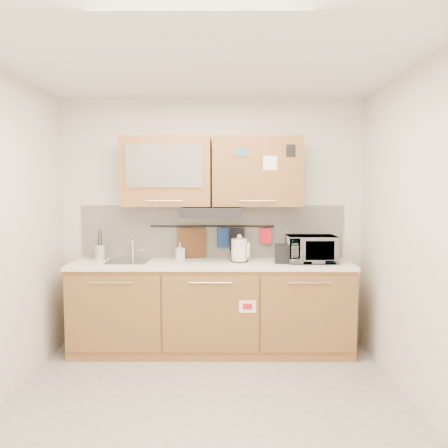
{
  "coord_description": "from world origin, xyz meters",
  "views": [
    {
      "loc": [
        0.14,
        -3.16,
        1.68
      ],
      "look_at": [
        0.13,
        1.05,
        1.32
      ],
      "focal_mm": 35.0,
      "sensor_mm": 36.0,
      "label": 1
    }
  ],
  "objects": [
    {
      "name": "microwave",
      "position": [
        1.0,
        1.18,
        1.05
      ],
      "size": [
        0.49,
        0.34,
        0.27
      ],
      "primitive_type": "imported",
      "rotation": [
        0.0,
        0.0,
        0.02
      ],
      "color": "#999999",
      "rests_on": "countertop"
    },
    {
      "name": "ceiling",
      "position": [
        0.0,
        0.0,
        2.6
      ],
      "size": [
        3.2,
        3.2,
        0.0
      ],
      "primitive_type": "plane",
      "rotation": [
        3.14,
        0.0,
        0.0
      ],
      "color": "white",
      "rests_on": "wall_back"
    },
    {
      "name": "dark_pouch",
      "position": [
        0.26,
        1.44,
        1.12
      ],
      "size": [
        0.16,
        0.07,
        0.24
      ],
      "primitive_type": "cube",
      "rotation": [
        0.0,
        0.0,
        -0.19
      ],
      "color": "black",
      "rests_on": "utensil_rail"
    },
    {
      "name": "upper_cabinets",
      "position": [
        -0.0,
        1.32,
        1.83
      ],
      "size": [
        1.82,
        0.37,
        0.7
      ],
      "color": "#A4763A",
      "rests_on": "wall_back"
    },
    {
      "name": "utensil_rail",
      "position": [
        0.0,
        1.45,
        1.26
      ],
      "size": [
        1.3,
        0.02,
        0.02
      ],
      "primitive_type": "cylinder",
      "rotation": [
        0.0,
        1.57,
        0.0
      ],
      "color": "black",
      "rests_on": "backsplash"
    },
    {
      "name": "toaster",
      "position": [
        0.76,
        1.14,
        1.02
      ],
      "size": [
        0.26,
        0.17,
        0.19
      ],
      "rotation": [
        0.0,
        0.0,
        -0.1
      ],
      "color": "black",
      "rests_on": "countertop"
    },
    {
      "name": "soap_bottle",
      "position": [
        -0.33,
        1.33,
        1.01
      ],
      "size": [
        0.11,
        0.11,
        0.18
      ],
      "primitive_type": "imported",
      "rotation": [
        0.0,
        0.0,
        0.35
      ],
      "color": "#999999",
      "rests_on": "countertop"
    },
    {
      "name": "wall_back",
      "position": [
        0.0,
        1.5,
        1.3
      ],
      "size": [
        3.2,
        0.0,
        3.2
      ],
      "primitive_type": "plane",
      "rotation": [
        1.57,
        0.0,
        0.0
      ],
      "color": "silver",
      "rests_on": "ground"
    },
    {
      "name": "pot_holder",
      "position": [
        0.57,
        1.44,
        1.16
      ],
      "size": [
        0.13,
        0.06,
        0.16
      ],
      "primitive_type": "cube",
      "rotation": [
        0.0,
        0.0,
        -0.3
      ],
      "color": "red",
      "rests_on": "utensil_rail"
    },
    {
      "name": "cutting_board",
      "position": [
        -0.22,
        1.44,
        1.05
      ],
      "size": [
        0.3,
        0.06,
        0.38
      ],
      "primitive_type": "cube",
      "rotation": [
        0.0,
        0.0,
        0.11
      ],
      "color": "brown",
      "rests_on": "utensil_rail"
    },
    {
      "name": "countertop",
      "position": [
        0.0,
        1.19,
        0.9
      ],
      "size": [
        2.82,
        0.62,
        0.04
      ],
      "primitive_type": "cube",
      "color": "white",
      "rests_on": "base_cabinet"
    },
    {
      "name": "sink",
      "position": [
        -0.85,
        1.21,
        0.92
      ],
      "size": [
        0.42,
        0.4,
        0.26
      ],
      "color": "silver",
      "rests_on": "countertop"
    },
    {
      "name": "floor",
      "position": [
        0.0,
        0.0,
        0.0
      ],
      "size": [
        3.2,
        3.2,
        0.0
      ],
      "primitive_type": "plane",
      "color": "#9E9993",
      "rests_on": "ground"
    },
    {
      "name": "oven_mitt",
      "position": [
        0.11,
        1.44,
        1.14
      ],
      "size": [
        0.12,
        0.07,
        0.2
      ],
      "primitive_type": "cube",
      "rotation": [
        0.0,
        0.0,
        0.36
      ],
      "color": "navy",
      "rests_on": "utensil_rail"
    },
    {
      "name": "utensil_crock",
      "position": [
        -1.15,
        1.31,
        1.0
      ],
      "size": [
        0.17,
        0.17,
        0.33
      ],
      "rotation": [
        0.0,
        0.0,
        -0.42
      ],
      "color": "silver",
      "rests_on": "countertop"
    },
    {
      "name": "kettle",
      "position": [
        0.28,
        1.22,
        1.03
      ],
      "size": [
        0.21,
        0.21,
        0.28
      ],
      "rotation": [
        0.0,
        0.0,
        -0.43
      ],
      "color": "silver",
      "rests_on": "countertop"
    },
    {
      "name": "wall_right",
      "position": [
        1.6,
        0.0,
        1.3
      ],
      "size": [
        0.0,
        3.0,
        3.0
      ],
      "primitive_type": "plane",
      "rotation": [
        1.57,
        0.0,
        -1.57
      ],
      "color": "silver",
      "rests_on": "ground"
    },
    {
      "name": "backsplash",
      "position": [
        0.0,
        1.49,
        1.2
      ],
      "size": [
        2.8,
        0.02,
        0.56
      ],
      "primitive_type": "cube",
      "color": "silver",
      "rests_on": "countertop"
    },
    {
      "name": "range_hood",
      "position": [
        0.0,
        1.25,
        1.42
      ],
      "size": [
        0.6,
        0.46,
        0.1
      ],
      "primitive_type": "cube",
      "color": "black",
      "rests_on": "upper_cabinets"
    },
    {
      "name": "base_cabinet",
      "position": [
        0.0,
        1.19,
        0.41
      ],
      "size": [
        2.8,
        0.64,
        0.88
      ],
      "color": "#A4763A",
      "rests_on": "floor"
    }
  ]
}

